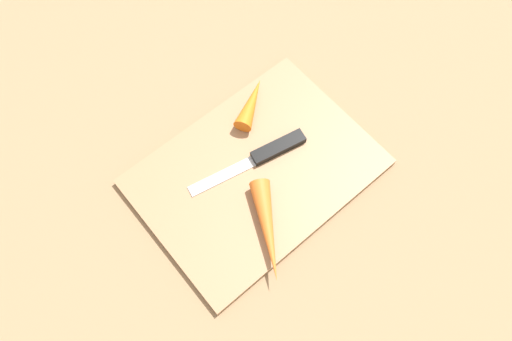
{
  "coord_description": "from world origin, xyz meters",
  "views": [
    {
      "loc": [
        -0.18,
        -0.22,
        0.67
      ],
      "look_at": [
        0.0,
        0.0,
        0.01
      ],
      "focal_mm": 32.25,
      "sensor_mm": 36.0,
      "label": 1
    }
  ],
  "objects_px": {
    "cutting_board": "(256,172)",
    "knife": "(271,151)",
    "carrot_short": "(251,103)",
    "carrot_long": "(268,230)"
  },
  "relations": [
    {
      "from": "carrot_long",
      "to": "carrot_short",
      "type": "relative_size",
      "value": 1.59
    },
    {
      "from": "cutting_board",
      "to": "carrot_long",
      "type": "height_order",
      "value": "carrot_long"
    },
    {
      "from": "cutting_board",
      "to": "carrot_short",
      "type": "relative_size",
      "value": 3.87
    },
    {
      "from": "cutting_board",
      "to": "carrot_short",
      "type": "distance_m",
      "value": 0.12
    },
    {
      "from": "cutting_board",
      "to": "knife",
      "type": "relative_size",
      "value": 1.8
    },
    {
      "from": "cutting_board",
      "to": "knife",
      "type": "height_order",
      "value": "knife"
    },
    {
      "from": "cutting_board",
      "to": "knife",
      "type": "xyz_separation_m",
      "value": [
        0.04,
        0.01,
        0.01
      ]
    },
    {
      "from": "cutting_board",
      "to": "carrot_short",
      "type": "xyz_separation_m",
      "value": [
        0.07,
        0.09,
        0.02
      ]
    },
    {
      "from": "cutting_board",
      "to": "knife",
      "type": "distance_m",
      "value": 0.04
    },
    {
      "from": "carrot_long",
      "to": "knife",
      "type": "bearing_deg",
      "value": 167.95
    }
  ]
}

